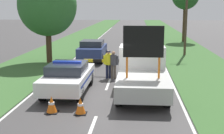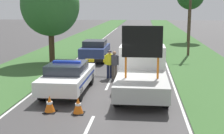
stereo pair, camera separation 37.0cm
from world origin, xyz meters
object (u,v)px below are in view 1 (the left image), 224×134
Objects in this scene: police_car at (68,77)px; traffic_cone_lane_edge at (149,74)px; traffic_cone_behind_barrier at (80,106)px; roadside_tree_near_right at (47,5)px; traffic_cone_near_truck at (138,68)px; queued_car_hatch_blue at (93,50)px; work_truck at (142,71)px; police_officer at (109,62)px; queued_car_sedan_black at (139,35)px; road_barrier at (111,62)px; queued_car_van_white at (140,40)px; pedestrian_civilian at (113,63)px; traffic_cone_near_police at (52,105)px; traffic_cone_centre_front at (80,69)px; utility_pole at (187,7)px.

police_car reaches higher than traffic_cone_lane_edge.
traffic_cone_behind_barrier is 12.14m from roadside_tree_near_right.
queued_car_hatch_blue reaches higher than traffic_cone_near_truck.
traffic_cone_near_truck is at bearing -26.59° from roadside_tree_near_right.
traffic_cone_behind_barrier is at bearing 56.97° from work_truck.
queued_car_sedan_black is (1.82, 18.54, -0.09)m from police_officer.
road_barrier is 0.72× the size of queued_car_van_white.
police_officer reaches higher than traffic_cone_behind_barrier.
traffic_cone_behind_barrier is 0.16× the size of queued_car_hatch_blue.
pedestrian_civilian is (-1.58, 2.75, -0.10)m from work_truck.
roadside_tree_near_right is (-4.76, 4.66, 3.16)m from police_officer.
pedestrian_civilian is (0.21, -0.89, 0.13)m from road_barrier.
pedestrian_civilian is at bearing 71.85° from traffic_cone_near_police.
traffic_cone_centre_front is 11.43m from utility_pole.
traffic_cone_near_truck is 0.18× the size of queued_car_hatch_blue.
queued_car_hatch_blue is 13.30m from queued_car_sedan_black.
traffic_cone_centre_front is at bearing -49.96° from roadside_tree_near_right.
queued_car_sedan_black is at bearing 81.39° from road_barrier.
work_truck is 10.46m from roadside_tree_near_right.
queued_car_sedan_black reaches higher than traffic_cone_near_police.
roadside_tree_near_right is (-4.84, 3.85, 3.31)m from road_barrier.
police_car is 6.59× the size of traffic_cone_near_truck.
traffic_cone_behind_barrier is 6.63m from traffic_cone_lane_edge.
traffic_cone_lane_edge is 10.35m from utility_pole.
work_truck is 2.90m from traffic_cone_lane_edge.
traffic_cone_near_police is 1.28× the size of traffic_cone_centre_front.
roadside_tree_near_right is at bearing 111.55° from traffic_cone_behind_barrier.
traffic_cone_near_truck is 1.12× the size of traffic_cone_behind_barrier.
police_officer reaches higher than traffic_cone_near_truck.
traffic_cone_near_police is at bearing 90.33° from queued_car_hatch_blue.
pedestrian_civilian is at bearing -120.37° from utility_pole.
traffic_cone_near_truck is at bearing -117.52° from utility_pole.
utility_pole is (7.34, 3.27, 3.20)m from queued_car_hatch_blue.
police_officer is 0.41× the size of queued_car_hatch_blue.
queued_car_van_white reaches higher than traffic_cone_centre_front.
police_officer is at bearing 62.01° from police_car.
queued_car_van_white is (3.59, 7.19, -0.02)m from queued_car_hatch_blue.
traffic_cone_near_truck is at bearing 73.74° from traffic_cone_behind_barrier.
road_barrier reaches higher than traffic_cone_centre_front.
pedestrian_civilian reaches higher than queued_car_van_white.
road_barrier is 4.89× the size of traffic_cone_near_police.
police_car is 5.62m from traffic_cone_near_truck.
work_truck is at bearing 4.21° from police_car.
roadside_tree_near_right reaches higher than pedestrian_civilian.
traffic_cone_behind_barrier is at bearing -115.08° from traffic_cone_lane_edge.
police_officer is at bearing 84.40° from queued_car_sedan_black.
utility_pole is at bearing -155.95° from queued_car_hatch_blue.
queued_car_hatch_blue is at bearing 74.52° from queued_car_sedan_black.
road_barrier reaches higher than traffic_cone_lane_edge.
queued_car_sedan_black reaches higher than queued_car_van_white.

